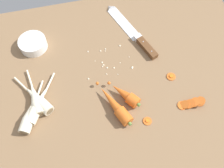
{
  "coord_description": "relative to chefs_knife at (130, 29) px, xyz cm",
  "views": [
    {
      "loc": [
        -9.93,
        -43.6,
        80.74
      ],
      "look_at": [
        0.0,
        -2.0,
        1.5
      ],
      "focal_mm": 39.13,
      "sensor_mm": 36.0,
      "label": 1
    }
  ],
  "objects": [
    {
      "name": "whole_carrot_second",
      "position": [
        -9.88,
        -30.51,
        1.45
      ],
      "size": [
        10.11,
        12.29,
        4.2
      ],
      "color": "#D6601E",
      "rests_on": "ground_plane"
    },
    {
      "name": "carrot_slice_stray_near",
      "position": [
        9.33,
        -26.02,
        -0.29
      ],
      "size": [
        3.38,
        3.38,
        0.7
      ],
      "color": "#D6601E",
      "rests_on": "ground_plane"
    },
    {
      "name": "parsnip_front",
      "position": [
        -40.9,
        -27.06,
        1.33
      ],
      "size": [
        12.45,
        19.46,
        4.0
      ],
      "color": "beige",
      "rests_on": "ground_plane"
    },
    {
      "name": "carrot_slice_stray_mid",
      "position": [
        -4.83,
        -40.99,
        -0.29
      ],
      "size": [
        3.03,
        3.03,
        0.7
      ],
      "color": "#D6601E",
      "rests_on": "ground_plane"
    },
    {
      "name": "ground_plane",
      "position": [
        -13.56,
        -22.58,
        -2.65
      ],
      "size": [
        120.0,
        90.0,
        4.0
      ],
      "primitive_type": "cube",
      "color": "brown"
    },
    {
      "name": "parsnip_back",
      "position": [
        -43.81,
        -29.8,
        1.33
      ],
      "size": [
        10.09,
        19.76,
        4.0
      ],
      "color": "beige",
      "rests_on": "ground_plane"
    },
    {
      "name": "parsnip_mid_right",
      "position": [
        -40.81,
        -24.75,
        1.33
      ],
      "size": [
        13.51,
        18.39,
        4.0
      ],
      "color": "beige",
      "rests_on": "ground_plane"
    },
    {
      "name": "prep_bowl",
      "position": [
        -40.36,
        0.48,
        1.5
      ],
      "size": [
        11.0,
        11.0,
        4.0
      ],
      "color": "white",
      "rests_on": "ground_plane"
    },
    {
      "name": "parsnip_mid_left",
      "position": [
        -41.5,
        -24.28,
        1.33
      ],
      "size": [
        6.07,
        19.99,
        4.0
      ],
      "color": "beige",
      "rests_on": "ground_plane"
    },
    {
      "name": "whole_carrot",
      "position": [
        -14.42,
        -33.74,
        1.45
      ],
      "size": [
        10.14,
        19.09,
        4.2
      ],
      "color": "#D6601E",
      "rests_on": "ground_plane"
    },
    {
      "name": "carrot_slice_stack",
      "position": [
        12.38,
        -38.56,
        0.55
      ],
      "size": [
        9.6,
        4.1,
        3.26
      ],
      "color": "#D6601E",
      "rests_on": "ground_plane"
    },
    {
      "name": "mince_crumbs",
      "position": [
        -11.83,
        -14.3,
        -0.3
      ],
      "size": [
        18.43,
        13.75,
        0.82
      ],
      "color": "beige",
      "rests_on": "ground_plane"
    },
    {
      "name": "chefs_knife",
      "position": [
        0.0,
        0.0,
        0.0
      ],
      "size": [
        14.7,
        33.86,
        4.18
      ],
      "color": "silver",
      "rests_on": "ground_plane"
    }
  ]
}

